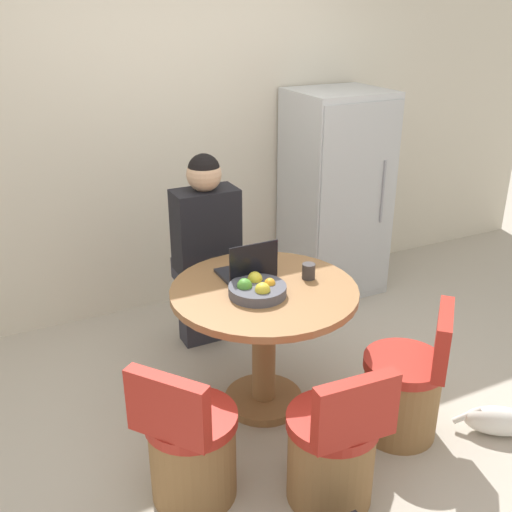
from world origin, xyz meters
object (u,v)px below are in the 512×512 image
object	(u,v)px
laptop	(248,269)
refrigerator	(335,194)
person_seated	(204,245)
cat	(502,421)
chair_near_left_corner	(191,450)
dining_table	(264,320)
chair_near_right_corner	(405,390)
chair_near_camera	(333,452)
fruit_bowl	(257,289)

from	to	relation	value
laptop	refrigerator	bearing A→B (deg)	-141.19
person_seated	cat	xyz separation A→B (m)	(1.09, -1.55, -0.66)
refrigerator	chair_near_left_corner	size ratio (longest dim) A/B	2.06
person_seated	laptop	distance (m)	0.57
refrigerator	dining_table	xyz separation A→B (m)	(-1.20, -1.15, -0.24)
refrigerator	chair_near_right_corner	world-z (taller)	refrigerator
chair_near_right_corner	cat	distance (m)	0.57
chair_near_camera	laptop	size ratio (longest dim) A/B	2.67
chair_near_left_corner	chair_near_right_corner	world-z (taller)	same
refrigerator	chair_near_left_corner	distance (m)	2.50
dining_table	chair_near_right_corner	size ratio (longest dim) A/B	1.33
refrigerator	chair_near_right_corner	distance (m)	1.89
chair_near_left_corner	chair_near_camera	bearing A→B (deg)	-155.42
person_seated	cat	bearing A→B (deg)	125.14
refrigerator	cat	world-z (taller)	refrigerator
laptop	chair_near_right_corner	bearing A→B (deg)	128.81
chair_near_right_corner	person_seated	world-z (taller)	person_seated
chair_near_right_corner	person_seated	size ratio (longest dim) A/B	0.57
dining_table	laptop	world-z (taller)	laptop
dining_table	refrigerator	bearing A→B (deg)	43.62
refrigerator	dining_table	bearing A→B (deg)	-136.38
refrigerator	person_seated	bearing A→B (deg)	-161.79
chair_near_right_corner	fruit_bowl	world-z (taller)	fruit_bowl
chair_near_left_corner	laptop	bearing A→B (deg)	-80.82
chair_near_left_corner	laptop	distance (m)	1.03
chair_near_left_corner	person_seated	bearing A→B (deg)	-62.72
chair_near_camera	person_seated	world-z (taller)	person_seated
chair_near_right_corner	laptop	xyz separation A→B (m)	(-0.58, 0.72, 0.53)
cat	refrigerator	bearing A→B (deg)	120.45
cat	chair_near_right_corner	bearing A→B (deg)	-173.43
fruit_bowl	refrigerator	bearing A→B (deg)	43.34
chair_near_camera	chair_near_right_corner	size ratio (longest dim) A/B	1.00
refrigerator	chair_near_left_corner	world-z (taller)	refrigerator
dining_table	chair_near_camera	xyz separation A→B (m)	(-0.04, -0.79, -0.28)
person_seated	cat	size ratio (longest dim) A/B	3.16
refrigerator	laptop	size ratio (longest dim) A/B	5.51
chair_near_camera	cat	size ratio (longest dim) A/B	1.80
cat	chair_near_left_corner	bearing A→B (deg)	-156.10
chair_near_camera	cat	world-z (taller)	chair_near_camera
fruit_bowl	cat	distance (m)	1.52
dining_table	laptop	size ratio (longest dim) A/B	3.56
refrigerator	cat	distance (m)	2.09
chair_near_left_corner	fruit_bowl	world-z (taller)	fruit_bowl
dining_table	chair_near_left_corner	xyz separation A→B (m)	(-0.63, -0.48, -0.28)
fruit_bowl	chair_near_left_corner	bearing A→B (deg)	-142.42
chair_near_left_corner	laptop	world-z (taller)	laptop
refrigerator	laptop	xyz separation A→B (m)	(-1.22, -0.98, 0.01)
person_seated	cat	distance (m)	2.01
refrigerator	chair_near_camera	bearing A→B (deg)	-122.81
refrigerator	person_seated	xyz separation A→B (m)	(-1.26, -0.41, -0.05)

